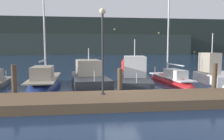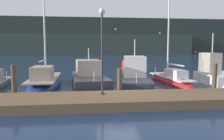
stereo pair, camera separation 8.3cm
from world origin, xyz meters
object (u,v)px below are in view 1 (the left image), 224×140
sailboat_berth_6 (170,81)px  motorboat_berth_7 (211,78)px  channel_buoy (124,65)px  motorboat_berth_5 (134,79)px  sailboat_berth_3 (45,86)px  dock_lamppost (103,38)px  motorboat_berth_4 (89,83)px

sailboat_berth_6 → motorboat_berth_7: sailboat_berth_6 is taller
sailboat_berth_6 → channel_buoy: 10.68m
motorboat_berth_5 → channel_buoy: 10.95m
motorboat_berth_5 → motorboat_berth_7: (6.18, -0.28, 0.01)m
sailboat_berth_3 → motorboat_berth_7: sailboat_berth_3 is taller
channel_buoy → motorboat_berth_7: bearing=-65.8°
channel_buoy → dock_lamppost: size_ratio=0.43×
sailboat_berth_3 → channel_buoy: sailboat_berth_3 is taller
motorboat_berth_4 → motorboat_berth_5: motorboat_berth_5 is taller
motorboat_berth_7 → channel_buoy: (-5.01, 11.17, 0.25)m
motorboat_berth_4 → sailboat_berth_6: size_ratio=0.80×
motorboat_berth_4 → motorboat_berth_7: (9.71, 0.54, 0.10)m
dock_lamppost → motorboat_berth_5: bearing=62.4°
motorboat_berth_5 → motorboat_berth_7: bearing=-2.6°
motorboat_berth_5 → sailboat_berth_6: sailboat_berth_6 is taller
sailboat_berth_3 → dock_lamppost: size_ratio=2.51×
channel_buoy → dock_lamppost: (-4.07, -16.45, 2.64)m
channel_buoy → motorboat_berth_5: bearing=-96.1°
motorboat_berth_4 → dock_lamppost: 5.63m
motorboat_berth_5 → sailboat_berth_3: bearing=-174.3°
motorboat_berth_4 → sailboat_berth_6: 6.74m
sailboat_berth_3 → channel_buoy: 13.97m
sailboat_berth_3 → sailboat_berth_6: bearing=6.2°
motorboat_berth_5 → channel_buoy: motorboat_berth_5 is taller
motorboat_berth_5 → channel_buoy: size_ratio=4.11×
sailboat_berth_6 → motorboat_berth_7: size_ratio=1.77×
motorboat_berth_5 → dock_lamppost: dock_lamppost is taller
sailboat_berth_6 → dock_lamppost: size_ratio=2.05×
sailboat_berth_3 → channel_buoy: (7.84, 11.55, 0.53)m
motorboat_berth_5 → motorboat_berth_7: size_ratio=1.51×
sailboat_berth_6 → channel_buoy: sailboat_berth_6 is taller
motorboat_berth_4 → motorboat_berth_5: (3.53, 0.83, 0.09)m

